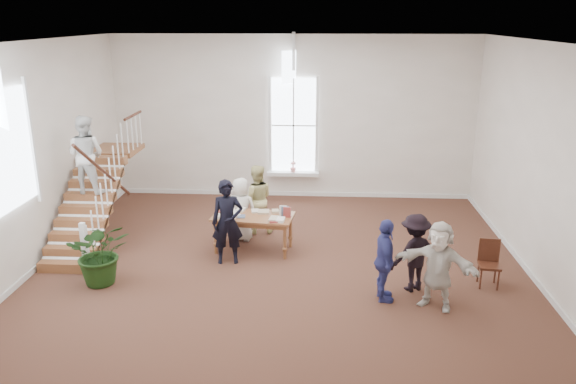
# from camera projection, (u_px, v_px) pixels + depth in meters

# --- Properties ---
(ground) EXTENTS (10.00, 10.00, 0.00)m
(ground) POSITION_uv_depth(u_px,v_px,m) (283.00, 260.00, 11.93)
(ground) COLOR #4A2A1D
(ground) RESTS_ON ground
(room_shell) EXTENTS (10.49, 10.00, 10.00)m
(room_shell) POSITION_uv_depth(u_px,v_px,m) (293.00, 183.00, 15.99)
(room_shell) COLOR beige
(room_shell) RESTS_ON ground
(staircase) EXTENTS (1.10, 4.10, 2.92)m
(staircase) POSITION_uv_depth(u_px,v_px,m) (89.00, 174.00, 12.40)
(staircase) COLOR brown
(staircase) RESTS_ON ground
(library_table) EXTENTS (1.82, 1.07, 0.87)m
(library_table) POSITION_uv_depth(u_px,v_px,m) (253.00, 219.00, 12.19)
(library_table) COLOR brown
(library_table) RESTS_ON ground
(police_officer) EXTENTS (0.70, 0.51, 1.79)m
(police_officer) POSITION_uv_depth(u_px,v_px,m) (227.00, 222.00, 11.55)
(police_officer) COLOR black
(police_officer) RESTS_ON ground
(elderly_woman) EXTENTS (0.78, 0.57, 1.47)m
(elderly_woman) POSITION_uv_depth(u_px,v_px,m) (241.00, 209.00, 12.78)
(elderly_woman) COLOR silver
(elderly_woman) RESTS_ON ground
(person_yellow) EXTENTS (0.88, 0.73, 1.65)m
(person_yellow) POSITION_uv_depth(u_px,v_px,m) (256.00, 199.00, 13.21)
(person_yellow) COLOR #D4CA84
(person_yellow) RESTS_ON ground
(woman_cluster_a) EXTENTS (0.41, 0.92, 1.55)m
(woman_cluster_a) POSITION_uv_depth(u_px,v_px,m) (385.00, 261.00, 10.01)
(woman_cluster_a) COLOR navy
(woman_cluster_a) RESTS_ON ground
(woman_cluster_b) EXTENTS (1.12, 0.95, 1.50)m
(woman_cluster_b) POSITION_uv_depth(u_px,v_px,m) (415.00, 253.00, 10.41)
(woman_cluster_b) COLOR black
(woman_cluster_b) RESTS_ON ground
(woman_cluster_c) EXTENTS (1.53, 1.12, 1.60)m
(woman_cluster_c) POSITION_uv_depth(u_px,v_px,m) (438.00, 265.00, 9.76)
(woman_cluster_c) COLOR silver
(woman_cluster_c) RESTS_ON ground
(floor_plant) EXTENTS (1.40, 1.30, 1.27)m
(floor_plant) POSITION_uv_depth(u_px,v_px,m) (101.00, 252.00, 10.70)
(floor_plant) COLOR #183410
(floor_plant) RESTS_ON ground
(side_chair) EXTENTS (0.43, 0.43, 0.91)m
(side_chair) POSITION_uv_depth(u_px,v_px,m) (489.00, 260.00, 10.69)
(side_chair) COLOR black
(side_chair) RESTS_ON ground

